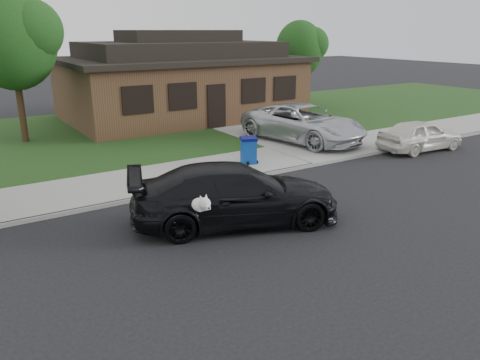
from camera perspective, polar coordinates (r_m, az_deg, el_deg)
ground at (r=12.53m, az=6.35°, el=-4.70°), size 120.00×120.00×0.00m
sidewalk at (r=16.47m, az=-4.56°, el=1.11°), size 60.00×3.00×0.12m
curb at (r=15.21m, az=-1.89°, el=-0.25°), size 60.00×0.12×0.12m
lawn at (r=23.63m, az=-13.81°, el=5.80°), size 60.00×13.00×0.13m
driveway at (r=23.66m, az=2.59°, el=6.33°), size 4.50×13.00×0.14m
sedan at (r=11.93m, az=-0.56°, el=-1.77°), size 5.75×3.85×1.55m
minivan at (r=20.60m, az=7.69°, el=6.90°), size 3.62×6.07×1.58m
white_compact at (r=20.73m, az=21.12°, el=5.13°), size 3.90×1.81×1.29m
recycling_bin at (r=17.08m, az=1.04°, el=3.67°), size 0.75×0.75×0.96m
house at (r=26.64m, az=-7.30°, el=11.99°), size 12.60×8.60×4.65m
tree_0 at (r=22.04m, az=-25.65°, el=15.38°), size 3.78×3.60×6.34m
tree_1 at (r=30.44m, az=7.59°, el=15.67°), size 3.15×3.00×5.25m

